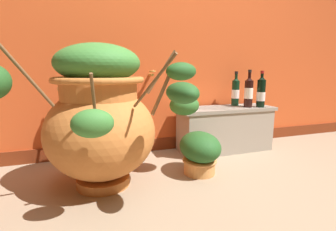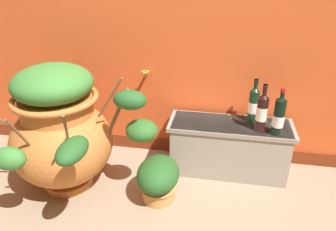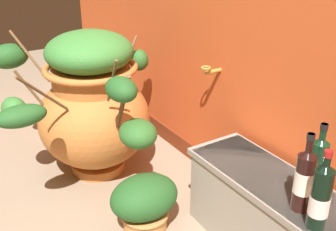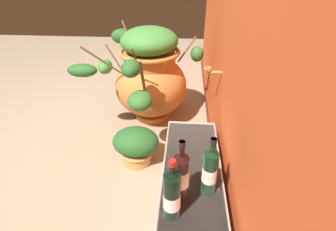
{
  "view_description": "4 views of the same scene",
  "coord_description": "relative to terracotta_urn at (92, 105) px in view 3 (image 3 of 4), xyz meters",
  "views": [
    {
      "loc": [
        -0.7,
        -1.01,
        0.72
      ],
      "look_at": [
        -0.13,
        0.67,
        0.4
      ],
      "focal_mm": 26.56,
      "sensor_mm": 36.0,
      "label": 1
    },
    {
      "loc": [
        0.41,
        -1.15,
        1.44
      ],
      "look_at": [
        0.06,
        0.8,
        0.47
      ],
      "focal_mm": 34.06,
      "sensor_mm": 36.0,
      "label": 2
    },
    {
      "loc": [
        1.54,
        -0.31,
        1.42
      ],
      "look_at": [
        -0.11,
        0.73,
        0.51
      ],
      "focal_mm": 44.83,
      "sensor_mm": 36.0,
      "label": 3
    },
    {
      "loc": [
        1.46,
        0.84,
        1.35
      ],
      "look_at": [
        -0.08,
        0.73,
        0.35
      ],
      "focal_mm": 26.15,
      "sensor_mm": 36.0,
      "label": 4
    }
  ],
  "objects": [
    {
      "name": "terracotta_urn",
      "position": [
        0.0,
        0.0,
        0.0
      ],
      "size": [
        1.18,
        1.09,
        0.88
      ],
      "color": "#C17033",
      "rests_on": "ground_plane"
    },
    {
      "name": "stone_ledge",
      "position": [
        1.1,
        0.38,
        -0.23
      ],
      "size": [
        0.88,
        0.32,
        0.4
      ],
      "color": "#9E9384",
      "rests_on": "ground_plane"
    },
    {
      "name": "wine_bottle_left",
      "position": [
        1.39,
        0.29,
        0.09
      ],
      "size": [
        0.07,
        0.07,
        0.32
      ],
      "color": "black",
      "rests_on": "stone_ledge"
    },
    {
      "name": "wine_bottle_middle",
      "position": [
        1.29,
        0.33,
        0.09
      ],
      "size": [
        0.07,
        0.07,
        0.33
      ],
      "color": "black",
      "rests_on": "stone_ledge"
    },
    {
      "name": "wine_bottle_right",
      "position": [
        1.24,
        0.46,
        0.09
      ],
      "size": [
        0.07,
        0.07,
        0.32
      ],
      "color": "black",
      "rests_on": "stone_ledge"
    },
    {
      "name": "potted_shrub",
      "position": [
        0.65,
        -0.02,
        -0.28
      ],
      "size": [
        0.27,
        0.35,
        0.3
      ],
      "color": "#D68E4C",
      "rests_on": "ground_plane"
    }
  ]
}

